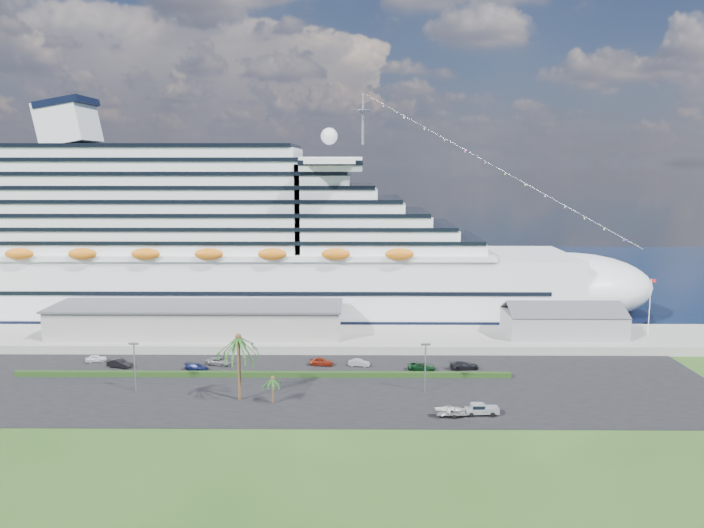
{
  "coord_description": "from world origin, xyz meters",
  "views": [
    {
      "loc": [
        8.9,
        -101.17,
        37.52
      ],
      "look_at": [
        7.73,
        30.0,
        18.3
      ],
      "focal_mm": 35.0,
      "sensor_mm": 36.0,
      "label": 1
    }
  ],
  "objects_px": {
    "parked_car_3": "(197,367)",
    "pickup_truck": "(481,409)",
    "cruise_ship": "(233,250)",
    "boat_trailer": "(451,410)"
  },
  "relations": [
    {
      "from": "pickup_truck",
      "to": "boat_trailer",
      "type": "bearing_deg",
      "value": -170.26
    },
    {
      "from": "parked_car_3",
      "to": "pickup_truck",
      "type": "xyz_separation_m",
      "value": [
        47.99,
        -22.08,
        0.31
      ]
    },
    {
      "from": "cruise_ship",
      "to": "pickup_truck",
      "type": "xyz_separation_m",
      "value": [
        48.97,
        -66.45,
        -15.61
      ]
    },
    {
      "from": "pickup_truck",
      "to": "boat_trailer",
      "type": "xyz_separation_m",
      "value": [
        -4.66,
        -0.8,
        0.1
      ]
    },
    {
      "from": "cruise_ship",
      "to": "parked_car_3",
      "type": "xyz_separation_m",
      "value": [
        0.98,
        -44.37,
        -15.93
      ]
    },
    {
      "from": "cruise_ship",
      "to": "boat_trailer",
      "type": "relative_size",
      "value": 34.03
    },
    {
      "from": "parked_car_3",
      "to": "pickup_truck",
      "type": "relative_size",
      "value": 0.89
    },
    {
      "from": "pickup_truck",
      "to": "cruise_ship",
      "type": "bearing_deg",
      "value": 126.39
    },
    {
      "from": "parked_car_3",
      "to": "pickup_truck",
      "type": "distance_m",
      "value": 52.83
    },
    {
      "from": "cruise_ship",
      "to": "boat_trailer",
      "type": "xyz_separation_m",
      "value": [
        44.31,
        -67.25,
        -15.51
      ]
    }
  ]
}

